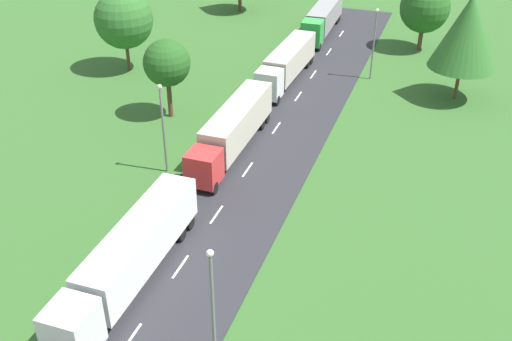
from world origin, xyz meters
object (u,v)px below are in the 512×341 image
(lamppost_second, at_px, (213,316))
(lamppost_third, at_px, (163,124))
(truck_third, at_px, (233,128))
(truck_fifth, at_px, (323,18))
(truck_second, at_px, (130,256))
(truck_fourth, at_px, (287,63))
(tree_elm, at_px, (425,8))
(tree_lime, at_px, (124,19))
(tree_pine, at_px, (467,32))
(lamppost_fourth, at_px, (374,41))
(tree_birch, at_px, (167,63))

(lamppost_second, bearing_deg, lamppost_third, 123.01)
(truck_third, relative_size, truck_fifth, 1.03)
(truck_second, height_order, truck_third, truck_third)
(truck_fourth, distance_m, tree_elm, 19.82)
(truck_second, bearing_deg, tree_elm, 75.79)
(lamppost_third, bearing_deg, tree_lime, 126.92)
(truck_second, height_order, truck_fifth, truck_second)
(lamppost_second, bearing_deg, tree_pine, 77.05)
(tree_elm, bearing_deg, truck_fourth, -130.38)
(tree_elm, bearing_deg, tree_lime, -149.89)
(truck_second, relative_size, truck_fifth, 1.06)
(lamppost_fourth, xyz_separation_m, tree_birch, (-16.77, -15.66, 1.06))
(truck_fifth, height_order, tree_lime, tree_lime)
(lamppost_third, bearing_deg, tree_elm, 65.52)
(truck_second, bearing_deg, lamppost_third, 107.36)
(truck_second, height_order, tree_lime, tree_lime)
(truck_second, height_order, lamppost_third, lamppost_third)
(lamppost_fourth, bearing_deg, truck_fifth, 123.67)
(truck_fourth, relative_size, lamppost_third, 1.74)
(truck_third, height_order, tree_elm, tree_elm)
(lamppost_fourth, xyz_separation_m, tree_elm, (4.10, 11.31, 0.80))
(truck_third, xyz_separation_m, truck_fifth, (-0.18, 33.14, -0.07))
(truck_second, xyz_separation_m, tree_pine, (17.62, 35.90, 4.94))
(tree_elm, bearing_deg, tree_pine, -69.42)
(truck_second, height_order, tree_elm, tree_elm)
(truck_fifth, height_order, lamppost_third, lamppost_third)
(lamppost_second, height_order, lamppost_third, lamppost_second)
(lamppost_third, xyz_separation_m, tree_pine, (21.68, 22.89, 2.74))
(lamppost_third, height_order, tree_birch, lamppost_third)
(truck_second, relative_size, tree_elm, 1.83)
(lamppost_fourth, height_order, tree_elm, tree_elm)
(lamppost_fourth, bearing_deg, tree_elm, 70.09)
(truck_third, xyz_separation_m, tree_pine, (17.72, 17.82, 4.91))
(tree_pine, bearing_deg, truck_fourth, -175.63)
(tree_birch, bearing_deg, lamppost_fourth, 43.05)
(truck_second, xyz_separation_m, tree_lime, (-18.10, 31.69, 3.72))
(tree_pine, relative_size, tree_elm, 1.31)
(truck_second, relative_size, tree_birch, 1.94)
(truck_second, xyz_separation_m, tree_elm, (12.53, 49.46, 3.03))
(truck_second, relative_size, lamppost_fourth, 1.91)
(truck_third, xyz_separation_m, lamppost_fourth, (8.53, 20.06, 2.20))
(truck_third, distance_m, truck_fourth, 16.46)
(truck_third, relative_size, tree_birch, 1.88)
(truck_second, xyz_separation_m, truck_fifth, (-0.28, 51.22, -0.04))
(truck_fifth, distance_m, lamppost_third, 38.46)
(truck_second, distance_m, tree_elm, 51.11)
(truck_fourth, height_order, lamppost_fourth, lamppost_fourth)
(lamppost_second, xyz_separation_m, lamppost_fourth, (0.37, 43.80, -0.65))
(truck_fourth, xyz_separation_m, tree_birch, (-8.18, -12.06, 3.33))
(truck_fifth, height_order, lamppost_fourth, lamppost_fourth)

